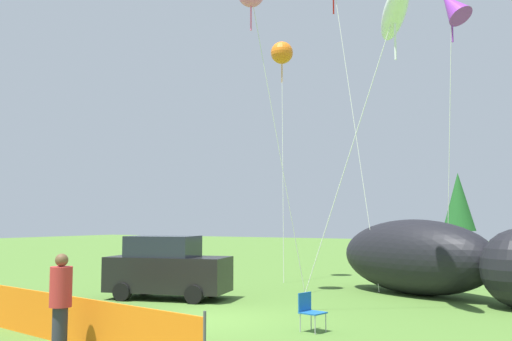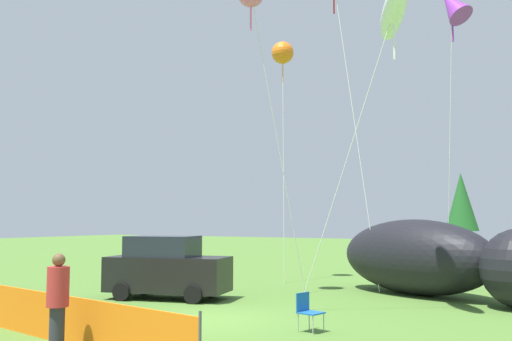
% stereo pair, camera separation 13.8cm
% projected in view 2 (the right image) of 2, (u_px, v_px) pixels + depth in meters
% --- Properties ---
extents(ground_plane, '(120.00, 120.00, 0.00)m').
position_uv_depth(ground_plane, '(200.00, 320.00, 14.36)').
color(ground_plane, '#4C752D').
extents(parked_car, '(4.12, 2.52, 1.99)m').
position_uv_depth(parked_car, '(167.00, 268.00, 18.20)').
color(parked_car, black).
rests_on(parked_car, ground).
extents(folding_chair, '(0.57, 0.57, 0.86)m').
position_uv_depth(folding_chair, '(307.00, 309.00, 12.87)').
color(folding_chair, '#1959A5').
rests_on(folding_chair, ground).
extents(inflatable_cat, '(7.88, 5.37, 2.52)m').
position_uv_depth(inflatable_cat, '(434.00, 261.00, 18.59)').
color(inflatable_cat, black).
rests_on(inflatable_cat, ground).
extents(safety_fence, '(7.89, 1.57, 1.07)m').
position_uv_depth(safety_fence, '(64.00, 319.00, 11.60)').
color(safety_fence, orange).
rests_on(safety_fence, ground).
extents(spectator_in_red_shirt, '(0.41, 0.41, 1.88)m').
position_uv_depth(spectator_in_red_shirt, '(58.00, 300.00, 10.63)').
color(spectator_in_red_shirt, '#2D2D38').
rests_on(spectator_in_red_shirt, ground).
extents(kite_white_ghost, '(3.69, 2.62, 8.69)m').
position_uv_depth(kite_white_ghost, '(393.00, 13.00, 15.27)').
color(kite_white_ghost, silver).
rests_on(kite_white_ghost, ground).
extents(kite_purple_delta, '(1.64, 1.37, 10.66)m').
position_uv_depth(kite_purple_delta, '(452.00, 6.00, 19.68)').
color(kite_purple_delta, silver).
rests_on(kite_purple_delta, ground).
extents(kite_orange_flower, '(1.00, 1.42, 10.16)m').
position_uv_depth(kite_orange_flower, '(283.00, 53.00, 24.52)').
color(kite_orange_flower, silver).
rests_on(kite_orange_flower, ground).
extents(horizon_tree_northeast, '(2.74, 2.74, 6.54)m').
position_uv_depth(horizon_tree_northeast, '(461.00, 202.00, 48.65)').
color(horizon_tree_northeast, brown).
rests_on(horizon_tree_northeast, ground).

